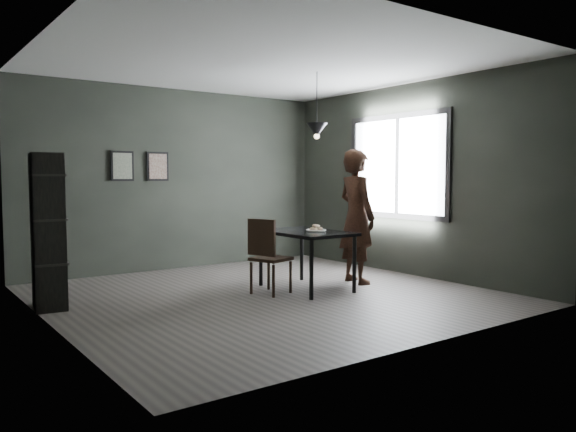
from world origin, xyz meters
TOP-DOWN VIEW (x-y plane):
  - ground at (0.00, 0.00)m, footprint 5.00×5.00m
  - back_wall at (0.00, 2.50)m, footprint 5.00×0.10m
  - ceiling at (0.00, 0.00)m, footprint 5.00×5.00m
  - window_assembly at (2.47, 0.20)m, footprint 0.04×1.96m
  - cafe_table at (0.60, 0.00)m, footprint 0.80×1.20m
  - white_plate at (0.69, -0.09)m, footprint 0.23×0.23m
  - donut_pile at (0.69, -0.09)m, footprint 0.19×0.14m
  - woman at (1.43, -0.05)m, footprint 0.51×0.71m
  - wood_chair at (0.00, 0.02)m, footprint 0.51×0.51m
  - shelf_unit at (-2.32, 0.85)m, footprint 0.40×0.60m
  - pendant_lamp at (0.85, 0.10)m, footprint 0.28×0.28m
  - framed_print_left at (-0.90, 2.47)m, footprint 0.34×0.04m
  - framed_print_right at (-0.35, 2.47)m, footprint 0.34×0.04m

SIDE VIEW (x-z plane):
  - ground at x=0.00m, z-range 0.00..0.00m
  - wood_chair at x=0.00m, z-range 0.06..1.00m
  - cafe_table at x=0.60m, z-range 0.30..1.05m
  - white_plate at x=0.69m, z-range 0.75..0.76m
  - donut_pile at x=0.69m, z-range 0.75..0.83m
  - shelf_unit at x=-2.32m, z-range 0.00..1.70m
  - woman at x=1.43m, z-range 0.00..1.81m
  - back_wall at x=0.00m, z-range 0.00..2.80m
  - window_assembly at x=2.47m, z-range 0.82..2.38m
  - framed_print_left at x=-0.90m, z-range 1.38..1.82m
  - framed_print_right at x=-0.35m, z-range 1.38..1.82m
  - pendant_lamp at x=0.85m, z-range 1.62..2.48m
  - ceiling at x=0.00m, z-range 2.79..2.81m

